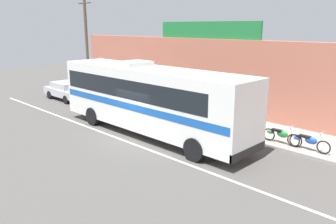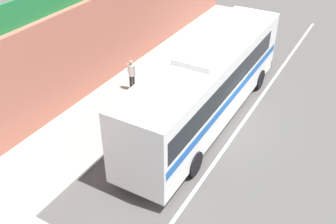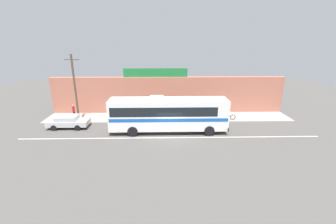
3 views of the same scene
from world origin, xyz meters
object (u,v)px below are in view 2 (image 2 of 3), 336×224
Objects in this scene: motorcycle_green at (200,49)px; pedestrian_near_shop at (132,73)px; intercity_bus at (207,83)px; motorcycle_orange at (209,42)px.

motorcycle_green is 1.10× the size of pedestrian_near_shop.
intercity_bus is 7.12× the size of pedestrian_near_shop.
intercity_bus is at bearing -156.43° from motorcycle_orange.
motorcycle_green is 1.35m from motorcycle_orange.
intercity_bus reaches higher than pedestrian_near_shop.
motorcycle_orange is 1.11× the size of pedestrian_near_shop.
intercity_bus reaches higher than motorcycle_orange.
pedestrian_near_shop is (0.51, 4.47, -0.93)m from intercity_bus.
pedestrian_near_shop is at bearing 166.27° from motorcycle_green.
motorcycle_green is 0.99× the size of motorcycle_orange.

